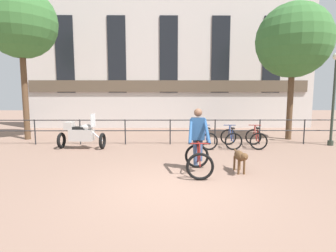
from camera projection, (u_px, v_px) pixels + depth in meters
ground_plane at (174, 188)px, 5.82m from camera, size 60.00×60.00×0.00m
canal_railing at (170, 128)px, 10.90m from camera, size 15.05×0.05×1.05m
building_facade at (169, 62)px, 16.25m from camera, size 18.00×0.72×8.17m
cyclist_with_bike at (198, 144)px, 6.94m from camera, size 0.74×1.20×1.70m
dog at (240, 157)px, 6.90m from camera, size 0.24×1.01×0.61m
parked_motorcycle at (81, 134)px, 10.03m from camera, size 1.78×0.74×1.35m
parked_bicycle_near_lamp at (206, 138)px, 10.30m from camera, size 0.77×1.17×0.86m
parked_bicycle_mid_left at (231, 138)px, 10.31m from camera, size 0.72×1.14×0.86m
parked_bicycle_mid_right at (256, 138)px, 10.32m from camera, size 0.81×1.19×0.86m
street_lamp at (334, 94)px, 10.50m from camera, size 0.28×0.28×3.71m
tree_canalside_left at (20, 23)px, 11.62m from camera, size 3.16×3.16×6.85m
tree_canalside_right at (293, 41)px, 11.72m from camera, size 3.30×3.30×6.13m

